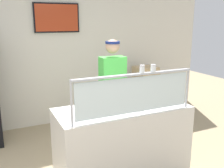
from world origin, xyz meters
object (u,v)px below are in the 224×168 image
(pizza_server, at_px, (133,104))
(pizza_box_stack, at_px, (146,73))
(pepper_flake_shaker, at_px, (153,69))
(pizza_tray, at_px, (132,105))
(worker_figure, at_px, (113,89))
(parmesan_shaker, at_px, (142,69))

(pizza_server, bearing_deg, pizza_box_stack, 64.61)
(pizza_server, distance_m, pepper_flake_shaker, 0.57)
(pizza_tray, relative_size, pepper_flake_shaker, 4.56)
(pepper_flake_shaker, xyz_separation_m, worker_figure, (-0.04, 1.01, -0.48))
(worker_figure, distance_m, pizza_box_stack, 1.64)
(parmesan_shaker, bearing_deg, pizza_tray, 80.83)
(parmesan_shaker, bearing_deg, pepper_flake_shaker, 0.00)
(pizza_tray, height_order, pizza_server, pizza_server)
(pizza_server, bearing_deg, pepper_flake_shaker, -56.27)
(pizza_server, bearing_deg, pizza_tray, 82.34)
(pizza_tray, relative_size, pizza_box_stack, 0.86)
(worker_figure, height_order, pizza_box_stack, worker_figure)
(worker_figure, bearing_deg, parmesan_shaker, -96.41)
(pizza_server, height_order, parmesan_shaker, parmesan_shaker)
(parmesan_shaker, height_order, worker_figure, worker_figure)
(pizza_server, relative_size, pepper_flake_shaker, 3.18)
(pizza_tray, xyz_separation_m, pizza_server, (-0.01, -0.02, 0.02))
(parmesan_shaker, xyz_separation_m, worker_figure, (0.11, 1.01, -0.48))
(pepper_flake_shaker, xyz_separation_m, pizza_box_stack, (1.22, 2.06, -0.53))
(pizza_server, relative_size, worker_figure, 0.16)
(pizza_tray, relative_size, worker_figure, 0.23)
(pizza_box_stack, bearing_deg, parmesan_shaker, -123.63)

